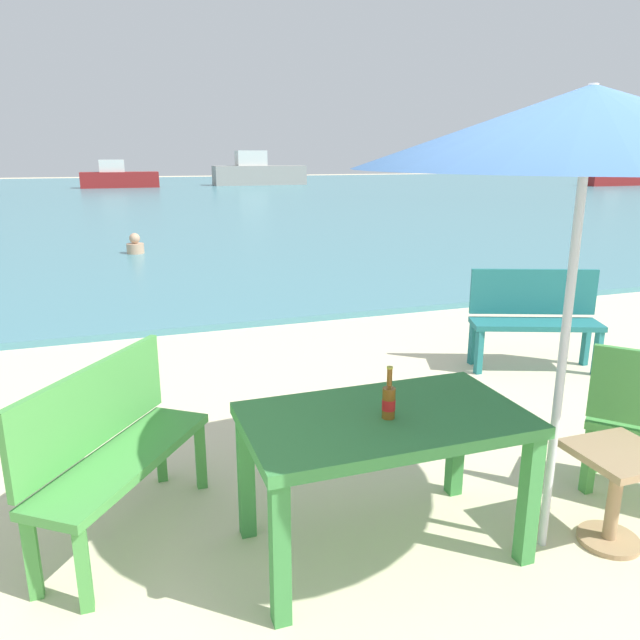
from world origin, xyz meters
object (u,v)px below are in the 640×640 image
beer_bottle_amber (389,400)px  side_table_wood (616,483)px  swimmer_person (135,246)px  boat_cargo_ship (119,178)px  bench_green_left (112,442)px  boat_ferry (613,177)px  bench_teal_center (534,313)px  boat_fishing_trawler (258,173)px  picnic_table_green (384,434)px  patio_umbrella (589,128)px

beer_bottle_amber → side_table_wood: size_ratio=0.49×
swimmer_person → boat_cargo_ship: 26.60m
bench_green_left → boat_ferry: size_ratio=0.30×
bench_teal_center → swimmer_person: bearing=112.6°
boat_cargo_ship → bench_green_left: bearing=-91.2°
boat_fishing_trawler → boat_ferry: (21.31, -8.53, -0.26)m
beer_bottle_amber → picnic_table_green: bearing=87.4°
picnic_table_green → bench_green_left: 1.43m
beer_bottle_amber → swimmer_person: size_ratio=0.65×
swimmer_person → bench_teal_center: bearing=-67.4°
beer_bottle_amber → boat_fishing_trawler: boat_fishing_trawler is taller
swimmer_person → picnic_table_green: bearing=-85.6°
swimmer_person → side_table_wood: bearing=-79.4°
swimmer_person → boat_ferry: size_ratio=0.10×
boat_fishing_trawler → beer_bottle_amber: bearing=-102.4°
picnic_table_green → boat_ferry: (29.55, 28.87, -0.05)m
bench_teal_center → bench_green_left: bearing=-158.7°
side_table_wood → bench_green_left: bearing=158.9°
bench_teal_center → boat_fishing_trawler: boat_fishing_trawler is taller
bench_green_left → bench_teal_center: bearing=21.3°
side_table_wood → bench_teal_center: 2.82m
side_table_wood → bench_teal_center: size_ratio=0.43×
patio_umbrella → side_table_wood: (0.34, -0.10, -1.76)m
beer_bottle_amber → side_table_wood: 1.31m
picnic_table_green → side_table_wood: 1.26m
patio_umbrella → boat_ferry: size_ratio=0.57×
side_table_wood → boat_fishing_trawler: size_ratio=0.09×
side_table_wood → bench_teal_center: bench_teal_center is taller
boat_ferry → beer_bottle_amber: bearing=-135.6°
swimmer_person → bench_green_left: bearing=-93.1°
side_table_wood → bench_green_left: size_ratio=0.46×
beer_bottle_amber → swimmer_person: (-0.79, 10.16, -0.61)m
picnic_table_green → bench_teal_center: 3.30m
patio_umbrella → bench_green_left: patio_umbrella is taller
bench_green_left → boat_cargo_ship: (0.75, 36.13, 0.13)m
bench_teal_center → bench_green_left: size_ratio=1.06×
boat_cargo_ship → beer_bottle_amber: bearing=-89.2°
side_table_wood → boat_ferry: (28.39, 29.23, 0.25)m
patio_umbrella → side_table_wood: size_ratio=4.26×
bench_green_left → patio_umbrella: bearing=-21.8°
bench_green_left → swimmer_person: bench_green_left is taller
patio_umbrella → boat_cargo_ship: 37.03m
boat_ferry → boat_fishing_trawler: bearing=158.2°
picnic_table_green → side_table_wood: size_ratio=2.59×
picnic_table_green → side_table_wood: picnic_table_green is taller
picnic_table_green → beer_bottle_amber: 0.21m
beer_bottle_amber → boat_cargo_ship: bearing=90.8°
swimmer_person → boat_cargo_ship: boat_cargo_ship is taller
swimmer_person → boat_cargo_ship: size_ratio=0.09×
side_table_wood → boat_fishing_trawler: boat_fishing_trawler is taller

